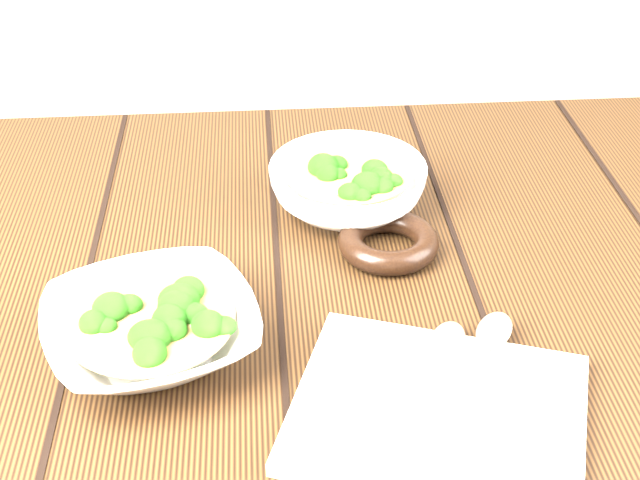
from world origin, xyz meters
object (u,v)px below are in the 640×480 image
table (299,360)px  napkin (438,413)px  soup_bowl_front (152,329)px  soup_bowl_back (348,185)px  trivet (388,242)px

table → napkin: (0.11, -0.22, 0.13)m
soup_bowl_front → soup_bowl_back: 0.32m
soup_bowl_back → napkin: soup_bowl_back is taller
table → napkin: napkin is taller
table → trivet: bearing=18.3°
table → soup_bowl_front: bearing=-141.6°
trivet → napkin: size_ratio=0.45×
soup_bowl_back → soup_bowl_front: bearing=-130.9°
trivet → napkin: (0.01, -0.25, -0.01)m
soup_bowl_front → trivet: soup_bowl_front is taller
table → napkin: 0.28m
napkin → soup_bowl_back: bearing=116.6°
trivet → soup_bowl_back: bearing=110.7°
soup_bowl_back → napkin: size_ratio=0.93×
soup_bowl_front → trivet: bearing=30.9°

